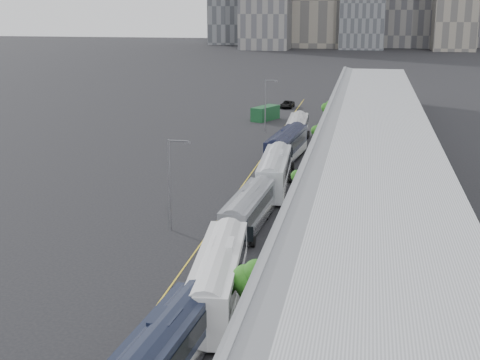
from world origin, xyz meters
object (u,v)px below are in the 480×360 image
(bus_4, at_px, (274,175))
(shipping_container, at_px, (265,113))
(bus_6, at_px, (297,132))
(street_lamp_near, at_px, (172,178))
(suv, at_px, (287,104))
(bus_2, at_px, (218,283))
(street_lamp_far, at_px, (267,102))
(bus_3, at_px, (248,214))
(bus_5, at_px, (286,148))

(bus_4, relative_size, shipping_container, 2.28)
(bus_6, xyz_separation_m, street_lamp_near, (-6.80, -41.37, 3.26))
(bus_6, relative_size, suv, 2.63)
(bus_2, bearing_deg, street_lamp_far, 89.93)
(street_lamp_near, distance_m, shipping_container, 60.71)
(bus_6, bearing_deg, bus_3, -92.50)
(bus_5, height_order, suv, bus_5)
(bus_4, relative_size, bus_6, 1.07)
(street_lamp_far, bearing_deg, shipping_container, 99.43)
(bus_3, xyz_separation_m, suv, (-5.42, 74.18, -0.81))
(bus_4, relative_size, suv, 2.81)
(street_lamp_far, bearing_deg, bus_3, -83.32)
(bus_3, xyz_separation_m, shipping_container, (-7.49, 59.09, -0.29))
(bus_5, relative_size, bus_6, 1.07)
(bus_2, bearing_deg, bus_5, 85.18)
(bus_6, relative_size, street_lamp_far, 1.57)
(bus_6, bearing_deg, bus_5, -92.60)
(street_lamp_near, height_order, street_lamp_far, street_lamp_near)
(bus_4, bearing_deg, bus_6, 87.60)
(shipping_container, bearing_deg, bus_3, -59.51)
(bus_4, bearing_deg, bus_2, -92.55)
(street_lamp_near, xyz_separation_m, suv, (1.25, 75.69, -4.18))
(bus_2, height_order, bus_6, bus_2)
(bus_5, height_order, street_lamp_near, street_lamp_near)
(bus_3, height_order, street_lamp_far, street_lamp_far)
(bus_5, bearing_deg, street_lamp_far, 111.30)
(bus_2, bearing_deg, suv, 88.15)
(bus_3, xyz_separation_m, bus_6, (0.13, 39.87, 0.11))
(bus_4, relative_size, street_lamp_near, 1.68)
(bus_3, bearing_deg, street_lamp_near, -164.13)
(bus_5, bearing_deg, suv, 102.11)
(bus_4, xyz_separation_m, bus_6, (-0.36, 26.35, -0.11))
(bus_2, relative_size, suv, 2.81)
(bus_6, height_order, suv, bus_6)
(street_lamp_far, bearing_deg, bus_4, -79.90)
(shipping_container, relative_size, suv, 1.23)
(street_lamp_far, bearing_deg, street_lamp_near, -91.28)
(bus_3, distance_m, bus_5, 27.82)
(bus_2, distance_m, bus_5, 43.91)
(bus_5, bearing_deg, bus_3, -84.78)
(bus_2, xyz_separation_m, shipping_container, (-8.30, 75.17, -0.49))
(bus_5, bearing_deg, bus_2, -83.66)
(bus_2, height_order, bus_3, bus_2)
(bus_5, distance_m, street_lamp_near, 30.25)
(bus_6, bearing_deg, shipping_container, 109.29)
(street_lamp_near, xyz_separation_m, shipping_container, (-0.82, 60.60, -3.65))
(bus_2, distance_m, shipping_container, 75.63)
(bus_2, relative_size, bus_3, 1.14)
(bus_6, bearing_deg, street_lamp_far, 124.23)
(bus_3, relative_size, street_lamp_far, 1.47)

